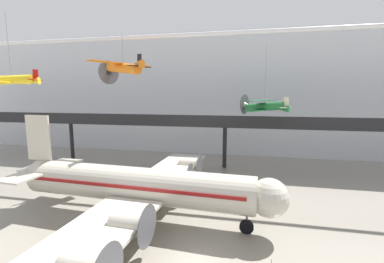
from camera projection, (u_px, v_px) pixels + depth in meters
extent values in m
cube|color=silver|center=(229.00, 94.00, 54.48)|extent=(140.00, 3.00, 25.60)
cube|color=black|center=(225.00, 124.00, 43.40)|extent=(110.00, 3.20, 0.90)
cube|color=black|center=(224.00, 119.00, 41.77)|extent=(110.00, 0.12, 1.10)
cylinder|color=black|center=(72.00, 141.00, 50.94)|extent=(0.70, 0.70, 7.37)
cylinder|color=black|center=(225.00, 147.00, 44.92)|extent=(0.70, 0.70, 7.37)
cylinder|color=silver|center=(222.00, 33.00, 34.82)|extent=(120.00, 0.60, 0.60)
cylinder|color=beige|center=(136.00, 185.00, 26.09)|extent=(24.11, 4.98, 3.61)
sphere|color=beige|center=(269.00, 198.00, 22.78)|extent=(3.54, 3.54, 3.54)
cone|color=beige|center=(31.00, 172.00, 29.40)|extent=(4.87, 3.58, 3.32)
cube|color=maroon|center=(136.00, 181.00, 26.04)|extent=(22.44, 4.95, 0.32)
cube|color=beige|center=(174.00, 168.00, 35.04)|extent=(6.44, 15.60, 0.28)
cube|color=beige|center=(81.00, 246.00, 16.94)|extent=(6.44, 15.60, 0.28)
cylinder|color=beige|center=(178.00, 176.00, 31.39)|extent=(2.88, 1.89, 1.73)
cylinder|color=#4C4C51|center=(190.00, 177.00, 31.00)|extent=(0.25, 3.29, 3.29)
cylinder|color=beige|center=(189.00, 165.00, 36.37)|extent=(2.88, 1.89, 1.73)
cylinder|color=#4C4C51|center=(200.00, 165.00, 35.98)|extent=(0.25, 3.29, 3.29)
cylinder|color=beige|center=(129.00, 224.00, 19.73)|extent=(2.88, 1.89, 1.73)
cylinder|color=#4C4C51|center=(147.00, 226.00, 19.34)|extent=(0.25, 3.29, 3.29)
cube|color=beige|center=(38.00, 138.00, 28.46)|extent=(3.07, 0.38, 5.05)
cube|color=beige|center=(44.00, 170.00, 28.88)|extent=(3.60, 9.54, 0.20)
cylinder|color=#4C4C51|center=(247.00, 221.00, 23.60)|extent=(0.20, 0.20, 1.21)
cylinder|color=black|center=(247.00, 227.00, 23.69)|extent=(1.32, 0.45, 1.30)
cylinder|color=#4C4C51|center=(151.00, 197.00, 29.12)|extent=(0.20, 0.20, 1.21)
cylinder|color=black|center=(151.00, 202.00, 29.21)|extent=(1.32, 0.45, 1.30)
cylinder|color=#4C4C51|center=(125.00, 221.00, 23.60)|extent=(0.20, 0.20, 1.21)
cylinder|color=black|center=(125.00, 227.00, 23.69)|extent=(1.32, 0.45, 1.30)
cylinder|color=orange|center=(123.00, 68.00, 33.46)|extent=(5.97, 3.91, 1.91)
cone|color=black|center=(110.00, 72.00, 35.47)|extent=(1.39, 1.45, 1.12)
cylinder|color=#4C4C51|center=(109.00, 73.00, 35.61)|extent=(1.52, 2.88, 3.22)
cone|color=orange|center=(138.00, 64.00, 31.60)|extent=(2.01, 1.73, 1.23)
cube|color=orange|center=(121.00, 64.00, 33.61)|extent=(5.47, 8.70, 0.10)
cube|color=black|center=(139.00, 60.00, 31.31)|extent=(0.67, 0.39, 1.49)
cube|color=black|center=(140.00, 66.00, 31.42)|extent=(2.13, 3.20, 0.06)
cylinder|color=slate|center=(123.00, 48.00, 33.10)|extent=(0.04, 0.04, 3.91)
cylinder|color=#1E6B33|center=(264.00, 107.00, 39.74)|extent=(6.00, 3.77, 1.78)
cone|color=beige|center=(246.00, 104.00, 41.59)|extent=(1.38, 1.44, 1.12)
cylinder|color=#4C4C51|center=(245.00, 104.00, 41.72)|extent=(1.45, 2.92, 3.22)
cone|color=#1E6B33|center=(283.00, 109.00, 38.01)|extent=(1.98, 1.69, 1.19)
cube|color=#1E6B33|center=(262.00, 100.00, 39.81)|extent=(5.27, 8.77, 0.10)
cube|color=#1E6B33|center=(262.00, 110.00, 40.03)|extent=(5.27, 8.77, 0.10)
cube|color=beige|center=(286.00, 102.00, 37.65)|extent=(0.68, 0.37, 1.49)
cube|color=beige|center=(286.00, 107.00, 37.75)|extent=(2.07, 3.22, 0.06)
cylinder|color=slate|center=(266.00, 73.00, 39.00)|extent=(0.04, 0.04, 9.00)
cylinder|color=yellow|center=(12.00, 80.00, 25.62)|extent=(4.27, 2.17, 1.10)
cone|color=yellow|center=(33.00, 81.00, 25.88)|extent=(1.33, 1.07, 0.80)
cube|color=yellow|center=(9.00, 82.00, 25.62)|extent=(2.98, 6.31, 0.10)
cube|color=red|center=(36.00, 75.00, 25.82)|extent=(0.50, 0.22, 1.04)
cube|color=red|center=(36.00, 80.00, 25.90)|extent=(1.20, 2.29, 0.06)
cylinder|color=slate|center=(8.00, 44.00, 25.13)|extent=(0.04, 0.04, 6.01)
sphere|color=#B2B5BA|center=(272.00, 259.00, 18.41)|extent=(0.10, 0.10, 0.10)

